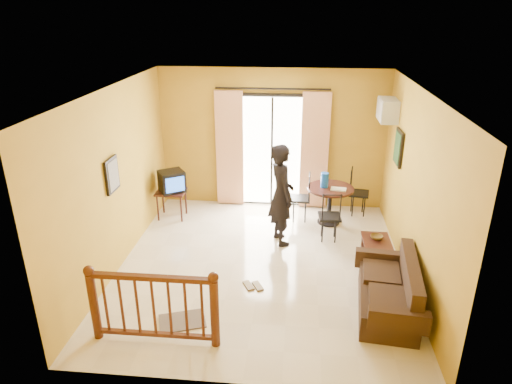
# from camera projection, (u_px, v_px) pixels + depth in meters

# --- Properties ---
(ground) EXTENTS (5.00, 5.00, 0.00)m
(ground) POSITION_uv_depth(u_px,v_px,m) (261.00, 265.00, 7.35)
(ground) COLOR beige
(ground) RESTS_ON ground
(room_shell) EXTENTS (5.00, 5.00, 5.00)m
(room_shell) POSITION_uv_depth(u_px,v_px,m) (262.00, 165.00, 6.70)
(room_shell) COLOR white
(room_shell) RESTS_ON ground
(balcony_door) EXTENTS (2.25, 0.14, 2.46)m
(balcony_door) POSITION_uv_depth(u_px,v_px,m) (272.00, 151.00, 9.14)
(balcony_door) COLOR black
(balcony_door) RESTS_ON ground
(tv_table) EXTENTS (0.55, 0.46, 0.56)m
(tv_table) POSITION_uv_depth(u_px,v_px,m) (171.00, 195.00, 8.85)
(tv_table) COLOR black
(tv_table) RESTS_ON ground
(television) EXTENTS (0.60, 0.58, 0.40)m
(television) POSITION_uv_depth(u_px,v_px,m) (172.00, 181.00, 8.74)
(television) COLOR black
(television) RESTS_ON tv_table
(picture_left) EXTENTS (0.05, 0.42, 0.52)m
(picture_left) POSITION_uv_depth(u_px,v_px,m) (112.00, 175.00, 6.77)
(picture_left) COLOR black
(picture_left) RESTS_ON room_shell
(dining_table) EXTENTS (0.87, 0.87, 0.73)m
(dining_table) POSITION_uv_depth(u_px,v_px,m) (330.00, 195.00, 8.58)
(dining_table) COLOR black
(dining_table) RESTS_ON ground
(water_jug) EXTENTS (0.15, 0.15, 0.28)m
(water_jug) POSITION_uv_depth(u_px,v_px,m) (325.00, 180.00, 8.49)
(water_jug) COLOR blue
(water_jug) RESTS_ON dining_table
(serving_tray) EXTENTS (0.30, 0.22, 0.02)m
(serving_tray) POSITION_uv_depth(u_px,v_px,m) (338.00, 189.00, 8.42)
(serving_tray) COLOR beige
(serving_tray) RESTS_ON dining_table
(dining_chairs) EXTENTS (1.59, 1.58, 0.95)m
(dining_chairs) POSITION_uv_depth(u_px,v_px,m) (328.00, 224.00, 8.74)
(dining_chairs) COLOR black
(dining_chairs) RESTS_ON ground
(air_conditioner) EXTENTS (0.31, 0.60, 0.40)m
(air_conditioner) POSITION_uv_depth(u_px,v_px,m) (388.00, 110.00, 8.14)
(air_conditioner) COLOR silver
(air_conditioner) RESTS_ON room_shell
(botanical_print) EXTENTS (0.05, 0.50, 0.60)m
(botanical_print) POSITION_uv_depth(u_px,v_px,m) (398.00, 148.00, 7.72)
(botanical_print) COLOR black
(botanical_print) RESTS_ON room_shell
(coffee_table) EXTENTS (0.44, 0.79, 0.35)m
(coffee_table) POSITION_uv_depth(u_px,v_px,m) (377.00, 249.00, 7.36)
(coffee_table) COLOR black
(coffee_table) RESTS_ON ground
(bowl) EXTENTS (0.25, 0.25, 0.06)m
(bowl) POSITION_uv_depth(u_px,v_px,m) (377.00, 237.00, 7.42)
(bowl) COLOR brown
(bowl) RESTS_ON coffee_table
(sofa) EXTENTS (0.88, 1.64, 0.75)m
(sofa) POSITION_uv_depth(u_px,v_px,m) (391.00, 293.00, 6.16)
(sofa) COLOR #311E13
(sofa) RESTS_ON ground
(standing_person) EXTENTS (0.64, 0.76, 1.78)m
(standing_person) POSITION_uv_depth(u_px,v_px,m) (281.00, 195.00, 7.77)
(standing_person) COLOR black
(standing_person) RESTS_ON ground
(stair_balustrade) EXTENTS (1.63, 0.13, 1.04)m
(stair_balustrade) POSITION_uv_depth(u_px,v_px,m) (153.00, 303.00, 5.49)
(stair_balustrade) COLOR #471E0F
(stair_balustrade) RESTS_ON ground
(doormat) EXTENTS (0.70, 0.58, 0.02)m
(doormat) POSITION_uv_depth(u_px,v_px,m) (182.00, 321.00, 6.04)
(doormat) COLOR #5F534C
(doormat) RESTS_ON ground
(sandals) EXTENTS (0.34, 0.27, 0.03)m
(sandals) POSITION_uv_depth(u_px,v_px,m) (253.00, 286.00, 6.78)
(sandals) COLOR brown
(sandals) RESTS_ON ground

